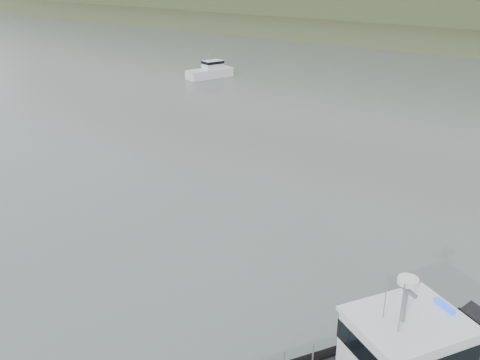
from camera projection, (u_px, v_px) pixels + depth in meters
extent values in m
plane|color=#47544F|center=(189.00, 274.00, 25.85)|extent=(400.00, 400.00, 0.00)
cube|color=silver|center=(405.00, 349.00, 17.81)|extent=(4.24, 4.43, 2.20)
cube|color=black|center=(406.00, 340.00, 17.66)|extent=(4.32, 4.51, 0.72)
cube|color=silver|center=(409.00, 321.00, 17.36)|extent=(4.50, 4.69, 0.15)
cylinder|color=gray|center=(405.00, 302.00, 16.96)|extent=(0.15, 0.15, 1.72)
cylinder|color=white|center=(408.00, 281.00, 16.64)|extent=(0.67, 0.67, 0.17)
cube|color=silver|center=(210.00, 74.00, 68.39)|extent=(3.91, 6.40, 1.21)
cube|color=silver|center=(213.00, 65.00, 68.28)|extent=(2.33, 2.83, 1.21)
cube|color=black|center=(213.00, 62.00, 68.12)|extent=(2.39, 2.89, 0.35)
cylinder|color=gray|center=(209.00, 57.00, 67.58)|extent=(0.08, 0.08, 1.21)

